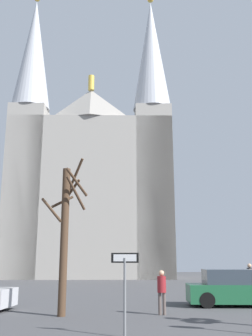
% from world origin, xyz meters
% --- Properties ---
extents(cathedral, '(19.55, 14.00, 34.80)m').
position_xyz_m(cathedral, '(-3.24, 39.54, 11.05)').
color(cathedral, gray).
rests_on(cathedral, ground).
extents(one_way_arrow_sign, '(0.72, 0.25, 2.12)m').
position_xyz_m(one_way_arrow_sign, '(-2.55, 4.15, 1.41)').
color(one_way_arrow_sign, slate).
rests_on(one_way_arrow_sign, ground).
extents(bare_tree, '(1.77, 1.58, 5.79)m').
position_xyz_m(bare_tree, '(-4.41, 8.15, 2.95)').
color(bare_tree, '#473323').
rests_on(bare_tree, ground).
extents(parked_car_near_green, '(4.52, 2.32, 1.54)m').
position_xyz_m(parked_car_near_green, '(2.93, 10.54, 0.72)').
color(parked_car_near_green, '#1E5B38').
rests_on(parked_car_near_green, ground).
extents(pedestrian_walking, '(0.32, 0.32, 1.57)m').
position_xyz_m(pedestrian_walking, '(-0.81, 8.17, 0.94)').
color(pedestrian_walking, '#594C47').
rests_on(pedestrian_walking, ground).
extents(pedestrian_standing, '(0.32, 0.32, 1.75)m').
position_xyz_m(pedestrian_standing, '(5.66, 15.42, 1.06)').
color(pedestrian_standing, maroon).
rests_on(pedestrian_standing, ground).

